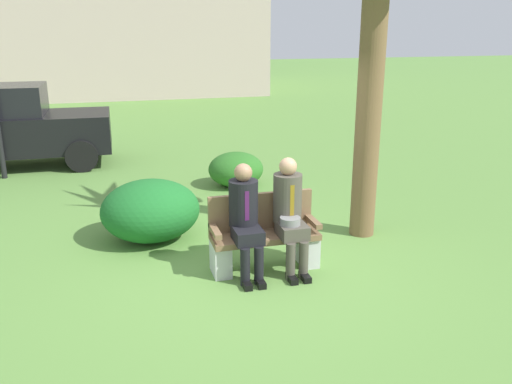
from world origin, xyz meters
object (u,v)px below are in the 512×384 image
Objects in this scene: shrub_near_bench at (150,210)px; parked_car_near at (9,127)px; seated_man_left at (245,215)px; park_bench at (264,237)px; shrub_mid_lawn at (236,169)px; seated_man_right at (290,210)px.

parked_car_near is (-2.41, 4.76, 0.42)m from shrub_near_bench.
parked_car_near reaches higher than shrub_near_bench.
seated_man_left is at bearing -61.11° from parked_car_near.
seated_man_left is at bearing -155.87° from park_bench.
shrub_near_bench is at bearing -128.09° from shrub_mid_lawn.
parked_car_near is at bearing 121.17° from park_bench.
park_bench is 7.06m from parked_car_near.
shrub_near_bench is 5.35m from parked_car_near.
shrub_mid_lawn is (0.73, 3.57, -0.42)m from seated_man_left.
shrub_mid_lawn is (0.48, 3.45, -0.08)m from park_bench.
seated_man_left is 3.66m from shrub_mid_lawn.
seated_man_right reaches higher than seated_man_left.
seated_man_left is 0.97× the size of seated_man_right.
seated_man_right is at bearing -42.42° from shrub_near_bench.
seated_man_left is 1.72m from shrub_near_bench.
seated_man_left is 1.32× the size of shrub_mid_lawn.
seated_man_right is 0.35× the size of parked_car_near.
shrub_mid_lawn is at bearing 86.81° from seated_man_right.
seated_man_right is 1.35× the size of shrub_mid_lawn.
park_bench is 0.97× the size of seated_man_left.
parked_car_near is (-3.93, 6.15, 0.09)m from seated_man_right.
park_bench is 1.28× the size of shrub_mid_lawn.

